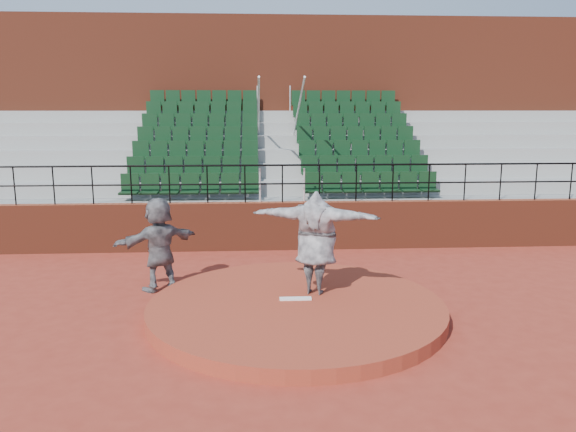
% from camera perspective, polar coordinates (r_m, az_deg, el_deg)
% --- Properties ---
extents(ground, '(90.00, 90.00, 0.00)m').
position_cam_1_polar(ground, '(10.63, 0.83, -10.01)').
color(ground, maroon).
rests_on(ground, ground).
extents(pitchers_mound, '(5.50, 5.50, 0.25)m').
position_cam_1_polar(pitchers_mound, '(10.58, 0.83, -9.37)').
color(pitchers_mound, '#963521').
rests_on(pitchers_mound, ground).
extents(pitching_rubber, '(0.60, 0.15, 0.03)m').
position_cam_1_polar(pitching_rubber, '(10.68, 0.77, -8.39)').
color(pitching_rubber, white).
rests_on(pitching_rubber, pitchers_mound).
extents(boundary_wall, '(24.00, 0.30, 1.30)m').
position_cam_1_polar(boundary_wall, '(15.25, -0.57, -0.99)').
color(boundary_wall, maroon).
rests_on(boundary_wall, ground).
extents(wall_railing, '(24.04, 0.05, 1.03)m').
position_cam_1_polar(wall_railing, '(15.02, -0.58, 4.16)').
color(wall_railing, black).
rests_on(wall_railing, boundary_wall).
extents(seating_deck, '(24.00, 5.97, 4.63)m').
position_cam_1_polar(seating_deck, '(18.70, -1.14, 3.71)').
color(seating_deck, gray).
rests_on(seating_deck, ground).
extents(press_box_facade, '(24.00, 3.00, 7.10)m').
position_cam_1_polar(press_box_facade, '(22.51, -1.58, 10.28)').
color(press_box_facade, maroon).
rests_on(press_box_facade, ground).
extents(pitcher, '(2.55, 1.46, 2.01)m').
position_cam_1_polar(pitcher, '(10.79, 2.85, -2.72)').
color(pitcher, black).
rests_on(pitcher, pitchers_mound).
extents(fielder, '(1.85, 1.52, 1.98)m').
position_cam_1_polar(fielder, '(12.10, -12.96, -2.77)').
color(fielder, black).
rests_on(fielder, ground).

